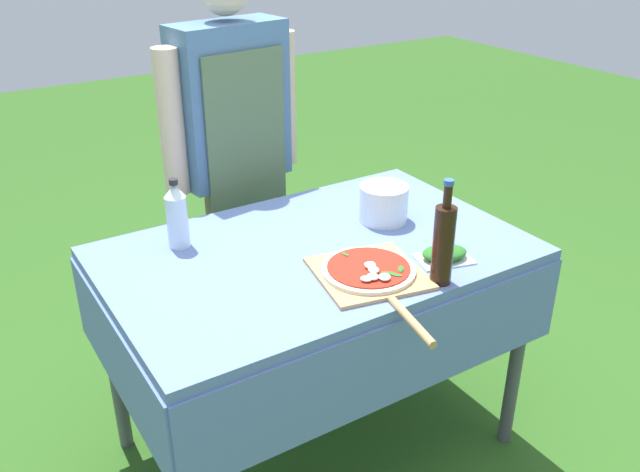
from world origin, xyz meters
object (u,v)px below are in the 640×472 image
object	(u,v)px
oil_bottle	(443,243)
herb_container	(444,254)
water_bottle	(177,215)
person_cook	(233,143)
prep_table	(315,275)
pizza_on_peel	(371,273)
mixing_tub	(384,203)

from	to	relation	value
oil_bottle	herb_container	bearing A→B (deg)	43.75
oil_bottle	water_bottle	xyz separation A→B (m)	(-0.55, 0.62, -0.02)
person_cook	water_bottle	xyz separation A→B (m)	(-0.41, -0.45, -0.04)
prep_table	pizza_on_peel	distance (m)	0.27
prep_table	herb_container	distance (m)	0.42
person_cook	water_bottle	size ratio (longest dim) A/B	7.01
person_cook	water_bottle	bearing A→B (deg)	39.54
prep_table	oil_bottle	xyz separation A→B (m)	(0.20, -0.37, 0.22)
herb_container	person_cook	bearing A→B (deg)	103.92
water_bottle	herb_container	bearing A→B (deg)	-38.72
person_cook	herb_container	distance (m)	1.01
prep_table	water_bottle	size ratio (longest dim) A/B	5.80
pizza_on_peel	herb_container	distance (m)	0.26
person_cook	herb_container	world-z (taller)	person_cook
pizza_on_peel	oil_bottle	world-z (taller)	oil_bottle
person_cook	oil_bottle	bearing A→B (deg)	89.77
prep_table	person_cook	bearing A→B (deg)	85.52
water_bottle	herb_container	world-z (taller)	water_bottle
oil_bottle	herb_container	xyz separation A→B (m)	(0.10, 0.09, -0.11)
prep_table	pizza_on_peel	xyz separation A→B (m)	(0.04, -0.24, 0.11)
person_cook	oil_bottle	size ratio (longest dim) A/B	5.05
prep_table	person_cook	size ratio (longest dim) A/B	0.83
pizza_on_peel	water_bottle	size ratio (longest dim) A/B	2.44
pizza_on_peel	mixing_tub	xyz separation A→B (m)	(0.27, 0.30, 0.05)
pizza_on_peel	person_cook	bearing A→B (deg)	100.29
mixing_tub	oil_bottle	bearing A→B (deg)	-105.05
pizza_on_peel	herb_container	size ratio (longest dim) A/B	2.92
oil_bottle	water_bottle	bearing A→B (deg)	131.86
herb_container	water_bottle	bearing A→B (deg)	141.28
water_bottle	mixing_tub	distance (m)	0.70
oil_bottle	mixing_tub	bearing A→B (deg)	74.95
water_bottle	mixing_tub	size ratio (longest dim) A/B	1.37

